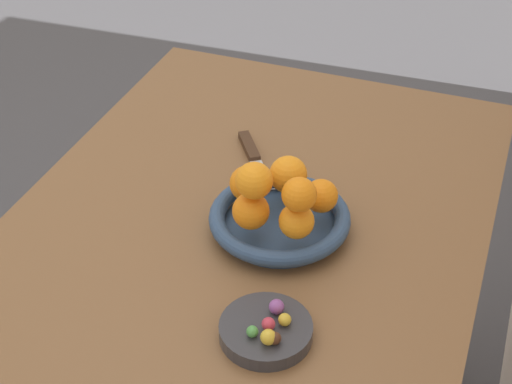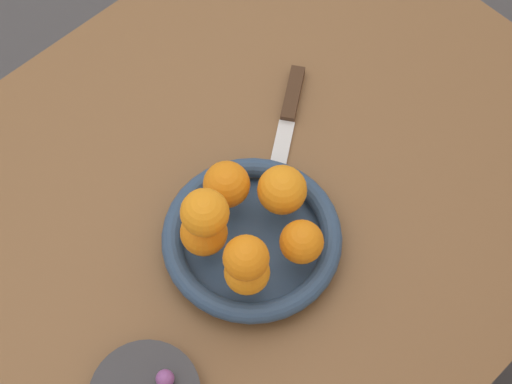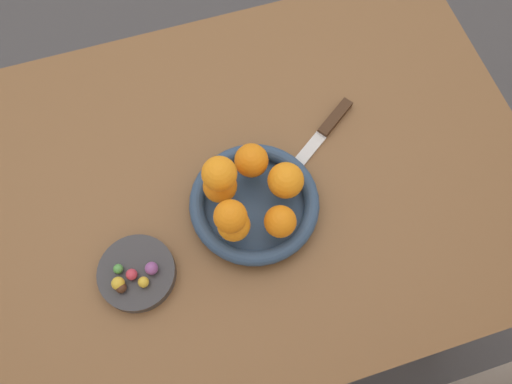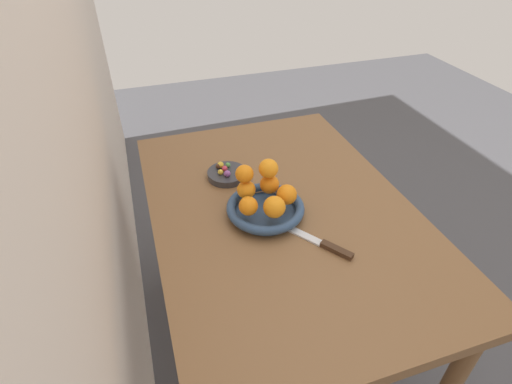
% 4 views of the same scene
% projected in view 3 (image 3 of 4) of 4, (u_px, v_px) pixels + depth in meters
% --- Properties ---
extents(ground_plane, '(6.00, 6.00, 0.00)m').
position_uv_depth(ground_plane, '(245.00, 276.00, 1.59)').
color(ground_plane, '#4C4C51').
extents(dining_table, '(1.10, 0.76, 0.74)m').
position_uv_depth(dining_table, '(238.00, 200.00, 0.99)').
color(dining_table, brown).
rests_on(dining_table, ground_plane).
extents(fruit_bowl, '(0.23, 0.23, 0.04)m').
position_uv_depth(fruit_bowl, '(254.00, 204.00, 0.87)').
color(fruit_bowl, navy).
rests_on(fruit_bowl, dining_table).
extents(candy_dish, '(0.13, 0.13, 0.02)m').
position_uv_depth(candy_dish, '(137.00, 273.00, 0.83)').
color(candy_dish, '#333338').
rests_on(candy_dish, dining_table).
extents(orange_0, '(0.06, 0.06, 0.06)m').
position_uv_depth(orange_0, '(220.00, 186.00, 0.83)').
color(orange_0, orange).
rests_on(orange_0, fruit_bowl).
extents(orange_1, '(0.05, 0.05, 0.05)m').
position_uv_depth(orange_1, '(234.00, 225.00, 0.80)').
color(orange_1, orange).
rests_on(orange_1, fruit_bowl).
extents(orange_2, '(0.05, 0.05, 0.05)m').
position_uv_depth(orange_2, '(280.00, 221.00, 0.80)').
color(orange_2, orange).
rests_on(orange_2, fruit_bowl).
extents(orange_3, '(0.06, 0.06, 0.06)m').
position_uv_depth(orange_3, '(286.00, 180.00, 0.83)').
color(orange_3, orange).
rests_on(orange_3, fruit_bowl).
extents(orange_4, '(0.06, 0.06, 0.06)m').
position_uv_depth(orange_4, '(251.00, 160.00, 0.84)').
color(orange_4, orange).
rests_on(orange_4, fruit_bowl).
extents(orange_5, '(0.06, 0.06, 0.06)m').
position_uv_depth(orange_5, '(219.00, 174.00, 0.77)').
color(orange_5, orange).
rests_on(orange_5, orange_0).
extents(orange_6, '(0.05, 0.05, 0.05)m').
position_uv_depth(orange_6, '(230.00, 216.00, 0.75)').
color(orange_6, orange).
rests_on(orange_6, orange_1).
extents(candy_ball_0, '(0.02, 0.02, 0.02)m').
position_uv_depth(candy_ball_0, '(118.00, 283.00, 0.80)').
color(candy_ball_0, gold).
rests_on(candy_ball_0, candy_dish).
extents(candy_ball_1, '(0.02, 0.02, 0.02)m').
position_uv_depth(candy_ball_1, '(143.00, 282.00, 0.80)').
color(candy_ball_1, gold).
rests_on(candy_ball_1, candy_dish).
extents(candy_ball_2, '(0.02, 0.02, 0.02)m').
position_uv_depth(candy_ball_2, '(118.00, 269.00, 0.81)').
color(candy_ball_2, '#4C9947').
rests_on(candy_ball_2, candy_dish).
extents(candy_ball_3, '(0.02, 0.02, 0.02)m').
position_uv_depth(candy_ball_3, '(132.00, 274.00, 0.81)').
color(candy_ball_3, '#C6384C').
rests_on(candy_ball_3, candy_dish).
extents(candy_ball_4, '(0.02, 0.02, 0.02)m').
position_uv_depth(candy_ball_4, '(151.00, 268.00, 0.81)').
color(candy_ball_4, '#8C4C99').
rests_on(candy_ball_4, candy_dish).
extents(candy_ball_5, '(0.02, 0.02, 0.02)m').
position_uv_depth(candy_ball_5, '(121.00, 288.00, 0.80)').
color(candy_ball_5, '#472819').
rests_on(candy_ball_5, candy_dish).
extents(knife, '(0.22, 0.17, 0.01)m').
position_uv_depth(knife, '(317.00, 141.00, 0.93)').
color(knife, '#3F2819').
rests_on(knife, dining_table).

